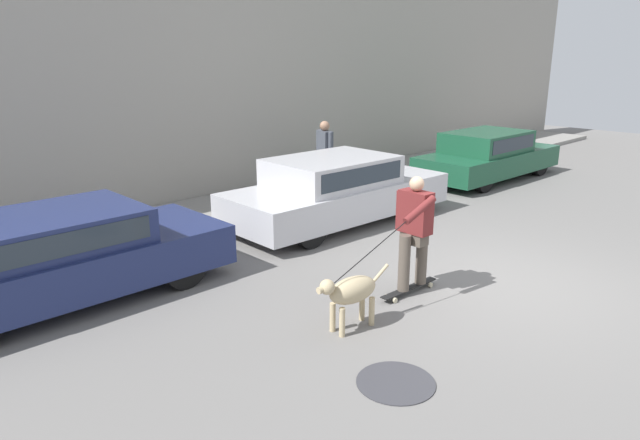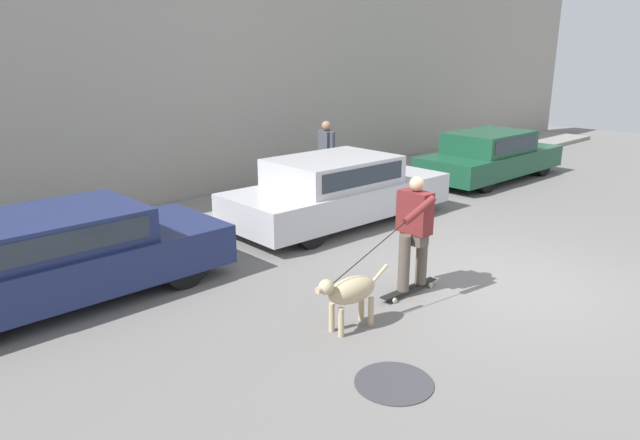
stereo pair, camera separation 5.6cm
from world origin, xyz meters
TOP-DOWN VIEW (x-y plane):
  - ground_plane at (0.00, 0.00)m, footprint 36.00×36.00m
  - back_wall at (0.00, 7.08)m, footprint 32.00×0.30m
  - sidewalk_curb at (0.00, 5.86)m, footprint 30.00×2.10m
  - parked_car_0 at (-4.69, 3.78)m, footprint 4.29×1.72m
  - parked_car_1 at (0.49, 3.78)m, footprint 4.61×1.90m
  - parked_car_2 at (6.03, 3.78)m, footprint 4.47×1.71m
  - dog at (-2.56, 0.58)m, footprint 1.09×0.38m
  - skateboarder at (-1.18, 0.73)m, footprint 2.22×0.64m
  - pedestrian_with_bag at (1.84, 5.50)m, footprint 0.31×0.69m
  - manhole_cover at (-3.08, -0.53)m, footprint 0.79×0.79m

SIDE VIEW (x-z plane):
  - ground_plane at x=0.00m, z-range 0.00..0.00m
  - manhole_cover at x=-3.08m, z-range 0.00..0.01m
  - sidewalk_curb at x=0.00m, z-range 0.00..0.13m
  - dog at x=-2.56m, z-range 0.11..0.84m
  - parked_car_2 at x=6.03m, z-range -0.02..1.22m
  - parked_car_0 at x=-4.69m, z-range 0.00..1.21m
  - parked_car_1 at x=0.49m, z-range -0.02..1.26m
  - skateboarder at x=-1.18m, z-range 0.10..1.73m
  - pedestrian_with_bag at x=1.84m, z-range 0.21..1.77m
  - back_wall at x=0.00m, z-range 0.00..5.35m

